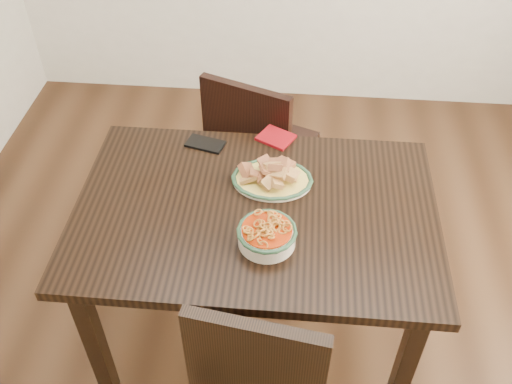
# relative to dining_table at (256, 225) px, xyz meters

# --- Properties ---
(floor) EXTENTS (3.50, 3.50, 0.00)m
(floor) POSITION_rel_dining_table_xyz_m (0.10, 0.13, -0.66)
(floor) COLOR #331E10
(floor) RESTS_ON ground
(dining_table) EXTENTS (1.30, 0.87, 0.75)m
(dining_table) POSITION_rel_dining_table_xyz_m (0.00, 0.00, 0.00)
(dining_table) COLOR black
(dining_table) RESTS_ON ground
(chair_far) EXTENTS (0.54, 0.54, 0.89)m
(chair_far) POSITION_rel_dining_table_xyz_m (-0.05, 0.67, -0.16)
(chair_far) COLOR black
(chair_far) RESTS_ON ground
(fish_plate) EXTENTS (0.30, 0.23, 0.11)m
(fish_plate) POSITION_rel_dining_table_xyz_m (0.05, 0.14, 0.13)
(fish_plate) COLOR beige
(fish_plate) RESTS_ON dining_table
(noodle_bowl) EXTENTS (0.20, 0.20, 0.08)m
(noodle_bowl) POSITION_rel_dining_table_xyz_m (0.05, -0.16, 0.13)
(noodle_bowl) COLOR beige
(noodle_bowl) RESTS_ON dining_table
(smartphone) EXTENTS (0.17, 0.12, 0.01)m
(smartphone) POSITION_rel_dining_table_xyz_m (-0.23, 0.34, 0.09)
(smartphone) COLOR black
(smartphone) RESTS_ON dining_table
(napkin) EXTENTS (0.17, 0.16, 0.01)m
(napkin) POSITION_rel_dining_table_xyz_m (0.05, 0.41, 0.10)
(napkin) COLOR maroon
(napkin) RESTS_ON dining_table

